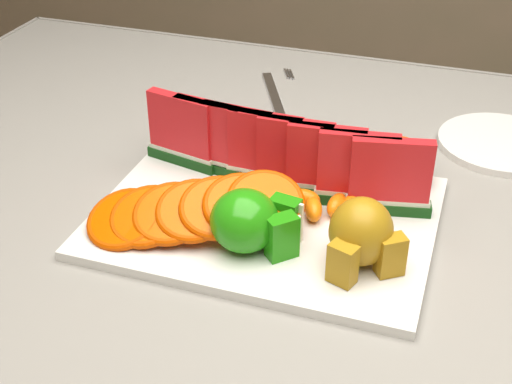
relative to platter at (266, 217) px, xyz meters
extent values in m
cube|color=#432D19|center=(0.08, 0.04, -0.03)|extent=(1.40, 0.90, 0.03)
cube|color=#432D19|center=(-0.56, 0.43, -0.40)|extent=(0.06, 0.06, 0.72)
cube|color=slate|center=(0.08, 0.04, -0.01)|extent=(1.52, 1.02, 0.01)
cube|color=slate|center=(0.08, 0.55, -0.10)|extent=(1.52, 0.01, 0.20)
cube|color=silver|center=(0.00, 0.00, 0.00)|extent=(0.40, 0.30, 0.01)
ellipsoid|color=#237814|center=(0.00, -0.07, 0.04)|extent=(0.10, 0.10, 0.07)
cube|color=#237814|center=(0.04, -0.08, 0.03)|extent=(0.04, 0.04, 0.05)
cube|color=beige|center=(0.05, -0.08, 0.03)|extent=(0.03, 0.03, 0.05)
cube|color=#237814|center=(0.03, -0.04, 0.03)|extent=(0.04, 0.03, 0.05)
cube|color=beige|center=(0.04, -0.04, 0.03)|extent=(0.03, 0.01, 0.05)
ellipsoid|color=olive|center=(0.12, -0.06, 0.05)|extent=(0.07, 0.07, 0.08)
cube|color=olive|center=(0.11, -0.10, 0.03)|extent=(0.03, 0.03, 0.05)
cube|color=olive|center=(0.16, -0.07, 0.03)|extent=(0.03, 0.03, 0.05)
cylinder|color=silver|center=(0.26, 0.29, 0.00)|extent=(0.19, 0.19, 0.01)
cube|color=silver|center=(-0.10, 0.34, 0.00)|extent=(0.09, 0.16, 0.00)
cube|color=silver|center=(-0.10, 0.43, 0.00)|extent=(0.02, 0.04, 0.00)
cube|color=silver|center=(-0.10, 0.43, 0.00)|extent=(0.02, 0.04, 0.00)
cube|color=silver|center=(-0.09, 0.43, 0.00)|extent=(0.02, 0.04, 0.00)
cube|color=#0C3712|center=(-0.14, 0.08, 0.01)|extent=(0.11, 0.04, 0.01)
cube|color=silver|center=(-0.14, 0.08, 0.02)|extent=(0.10, 0.04, 0.01)
cube|color=#BC1000|center=(-0.14, 0.08, 0.07)|extent=(0.10, 0.04, 0.08)
cube|color=#0C3712|center=(-0.10, 0.07, 0.01)|extent=(0.11, 0.04, 0.01)
cube|color=silver|center=(-0.10, 0.07, 0.02)|extent=(0.10, 0.03, 0.01)
cube|color=#BC1000|center=(-0.10, 0.07, 0.07)|extent=(0.10, 0.03, 0.08)
cube|color=#0C3712|center=(-0.06, 0.07, 0.01)|extent=(0.11, 0.03, 0.01)
cube|color=silver|center=(-0.06, 0.07, 0.02)|extent=(0.10, 0.03, 0.01)
cube|color=#BC1000|center=(-0.06, 0.07, 0.07)|extent=(0.10, 0.02, 0.08)
cube|color=#0C3712|center=(-0.02, 0.07, 0.01)|extent=(0.11, 0.02, 0.01)
cube|color=silver|center=(-0.02, 0.07, 0.02)|extent=(0.10, 0.02, 0.01)
cube|color=#BC1000|center=(-0.02, 0.07, 0.07)|extent=(0.10, 0.02, 0.08)
cube|color=#0C3712|center=(0.02, 0.06, 0.01)|extent=(0.11, 0.02, 0.01)
cube|color=silver|center=(0.02, 0.06, 0.02)|extent=(0.10, 0.02, 0.01)
cube|color=#BC1000|center=(0.02, 0.06, 0.07)|extent=(0.10, 0.02, 0.08)
cube|color=#0C3712|center=(0.06, 0.06, 0.01)|extent=(0.11, 0.03, 0.01)
cube|color=silver|center=(0.06, 0.06, 0.02)|extent=(0.10, 0.03, 0.01)
cube|color=#BC1000|center=(0.06, 0.06, 0.07)|extent=(0.10, 0.02, 0.08)
cube|color=#0C3712|center=(0.10, 0.05, 0.01)|extent=(0.11, 0.04, 0.01)
cube|color=silver|center=(0.10, 0.05, 0.02)|extent=(0.10, 0.03, 0.01)
cube|color=#BC1000|center=(0.10, 0.05, 0.07)|extent=(0.10, 0.03, 0.08)
cube|color=#0C3712|center=(0.14, 0.05, 0.01)|extent=(0.11, 0.04, 0.01)
cube|color=silver|center=(0.14, 0.05, 0.02)|extent=(0.10, 0.04, 0.01)
cube|color=#BC1000|center=(0.14, 0.05, 0.07)|extent=(0.10, 0.04, 0.08)
cylinder|color=#F16800|center=(-0.14, -0.09, 0.02)|extent=(0.09, 0.09, 0.04)
torus|color=#AF5411|center=(-0.14, -0.09, 0.02)|extent=(0.11, 0.11, 0.04)
cylinder|color=#F16800|center=(-0.12, -0.08, 0.03)|extent=(0.09, 0.09, 0.04)
torus|color=#AF5411|center=(-0.12, -0.08, 0.03)|extent=(0.10, 0.10, 0.04)
cylinder|color=#F16800|center=(-0.09, -0.07, 0.03)|extent=(0.08, 0.08, 0.04)
torus|color=#AF5411|center=(-0.09, -0.07, 0.03)|extent=(0.09, 0.09, 0.04)
cylinder|color=#F16800|center=(-0.07, -0.06, 0.04)|extent=(0.09, 0.09, 0.04)
torus|color=#AF5411|center=(-0.07, -0.06, 0.04)|extent=(0.10, 0.10, 0.04)
cylinder|color=#F16800|center=(-0.04, -0.06, 0.04)|extent=(0.10, 0.10, 0.04)
torus|color=#AF5411|center=(-0.04, -0.06, 0.04)|extent=(0.11, 0.11, 0.04)
cylinder|color=#F16800|center=(-0.01, -0.05, 0.04)|extent=(0.10, 0.10, 0.04)
torus|color=#AF5411|center=(-0.01, -0.05, 0.04)|extent=(0.12, 0.12, 0.04)
cylinder|color=#F16800|center=(0.01, -0.04, 0.05)|extent=(0.11, 0.11, 0.04)
torus|color=#AF5411|center=(0.01, -0.04, 0.05)|extent=(0.12, 0.12, 0.04)
cylinder|color=#F16800|center=(-0.10, 0.13, 0.02)|extent=(0.08, 0.08, 0.03)
torus|color=#AF5411|center=(-0.10, 0.13, 0.02)|extent=(0.09, 0.09, 0.03)
cylinder|color=#F16800|center=(-0.05, 0.13, 0.02)|extent=(0.08, 0.08, 0.03)
torus|color=#AF5411|center=(-0.05, 0.13, 0.02)|extent=(0.10, 0.09, 0.03)
cylinder|color=#F16800|center=(-0.01, 0.13, 0.03)|extent=(0.09, 0.09, 0.03)
torus|color=#AF5411|center=(-0.01, 0.13, 0.03)|extent=(0.10, 0.10, 0.03)
cylinder|color=#F16800|center=(0.04, 0.13, 0.03)|extent=(0.10, 0.10, 0.03)
torus|color=#AF5411|center=(0.04, 0.13, 0.03)|extent=(0.11, 0.11, 0.03)
cylinder|color=#F16800|center=(0.09, 0.13, 0.03)|extent=(0.10, 0.10, 0.03)
torus|color=#AF5411|center=(0.09, 0.13, 0.03)|extent=(0.11, 0.11, 0.03)
cylinder|color=#F16800|center=(0.14, 0.13, 0.03)|extent=(0.10, 0.10, 0.03)
torus|color=#AF5411|center=(0.14, 0.13, 0.03)|extent=(0.12, 0.12, 0.03)
ellipsoid|color=#FF4B1D|center=(-0.08, 0.00, 0.02)|extent=(0.04, 0.04, 0.03)
ellipsoid|color=#FF4B1D|center=(-0.05, 0.01, 0.02)|extent=(0.04, 0.03, 0.03)
ellipsoid|color=#FF4B1D|center=(-0.04, 0.01, 0.02)|extent=(0.04, 0.04, 0.03)
ellipsoid|color=#FF4B1D|center=(-0.01, 0.02, 0.02)|extent=(0.04, 0.02, 0.03)
ellipsoid|color=#FF4B1D|center=(0.01, 0.01, 0.02)|extent=(0.04, 0.04, 0.03)
ellipsoid|color=#FF4B1D|center=(0.04, 0.03, 0.02)|extent=(0.04, 0.02, 0.03)
ellipsoid|color=#FF4B1D|center=(0.06, 0.01, 0.02)|extent=(0.03, 0.04, 0.03)
ellipsoid|color=#FF4B1D|center=(0.08, 0.03, 0.02)|extent=(0.03, 0.04, 0.03)
ellipsoid|color=#FF4B1D|center=(0.10, 0.03, 0.02)|extent=(0.03, 0.04, 0.03)
ellipsoid|color=#FF4B1D|center=(0.13, 0.00, 0.02)|extent=(0.03, 0.04, 0.03)
camera|label=1|loc=(0.21, -0.68, 0.49)|focal=50.00mm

